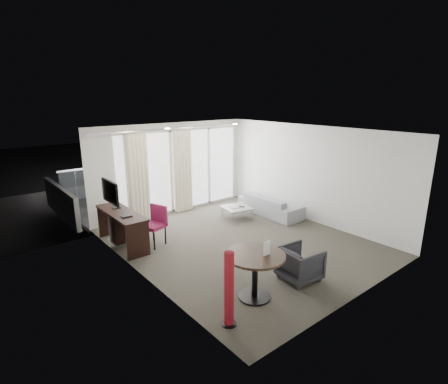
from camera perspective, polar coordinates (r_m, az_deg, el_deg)
floor at (r=8.33m, az=2.62°, el=-8.18°), size 5.00×6.00×0.00m
ceiling at (r=7.66m, az=2.87°, el=9.92°), size 5.00×6.00×0.00m
wall_left at (r=6.57m, az=-13.81°, el=-3.10°), size 0.00×6.00×2.60m
wall_right at (r=9.69m, az=13.87°, el=2.90°), size 0.00×6.00×2.60m
wall_front at (r=6.10m, az=21.88°, el=-5.26°), size 5.00×0.00×2.60m
window_panel at (r=10.43m, az=-6.99°, el=3.55°), size 4.00×0.02×2.38m
window_frame at (r=10.41m, az=-6.95°, el=3.53°), size 4.10×0.06×2.44m
curtain_left at (r=9.61m, az=-13.80°, el=2.18°), size 0.60×0.20×2.38m
curtain_right at (r=10.26m, az=-6.74°, el=3.36°), size 0.60×0.20×2.38m
curtain_track at (r=9.95m, az=-8.20°, el=10.22°), size 4.80×0.04×0.04m
downlight_a at (r=8.43m, az=-9.21°, el=10.19°), size 0.12×0.12×0.02m
downlight_b at (r=9.65m, az=1.84°, el=11.04°), size 0.12×0.12×0.02m
desk at (r=8.33m, az=-16.28°, el=-5.81°), size 0.54×1.72×0.81m
tv at (r=7.86m, az=-18.11°, el=0.03°), size 0.05×0.80×0.50m
desk_chair at (r=8.17m, az=-11.49°, el=-5.49°), size 0.63×0.61×0.92m
round_table at (r=6.08m, az=5.06°, el=-13.52°), size 1.33×1.33×0.80m
menu_card at (r=5.93m, az=6.94°, el=-10.91°), size 0.13×0.02×0.24m
red_lamp at (r=5.33m, az=0.82°, el=-15.60°), size 0.29×0.29×1.19m
tub_armchair at (r=6.79m, az=12.31°, el=-11.35°), size 0.76×0.75×0.64m
coffee_table at (r=9.82m, az=2.10°, el=-3.39°), size 0.86×0.86×0.33m
remote at (r=9.76m, az=2.93°, el=-2.29°), size 0.12×0.19×0.02m
magazine at (r=9.75m, az=1.55°, el=-2.30°), size 0.28×0.31×0.02m
sofa at (r=10.17m, az=7.56°, el=-2.10°), size 0.77×1.98×0.58m
terrace_slab at (r=12.01m, az=-10.65°, el=-1.20°), size 5.60×3.00×0.12m
rattan_chair_a at (r=12.11m, az=-9.01°, el=1.45°), size 0.73×0.73×0.87m
rattan_chair_b at (r=13.12m, az=-5.04°, el=2.52°), size 0.69×0.69×0.80m
rattan_table at (r=12.22m, az=-7.37°, el=0.77°), size 0.65×0.65×0.52m
balustrade at (r=13.13m, az=-13.81°, el=2.58°), size 5.50×0.06×1.05m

